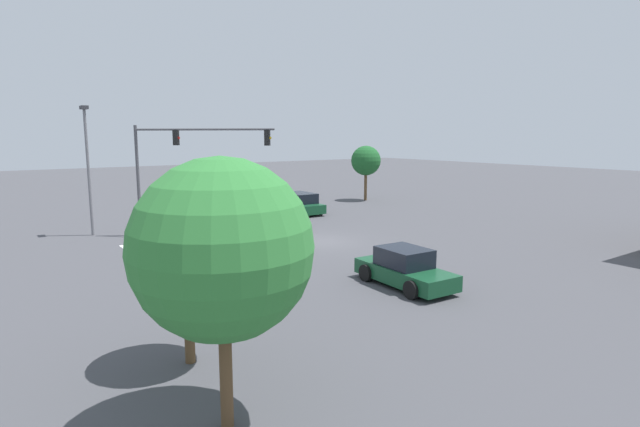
{
  "coord_description": "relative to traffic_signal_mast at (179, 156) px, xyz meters",
  "views": [
    {
      "loc": [
        22.17,
        -15.89,
        5.85
      ],
      "look_at": [
        0.0,
        0.0,
        1.58
      ],
      "focal_mm": 28.0,
      "sensor_mm": 36.0,
      "label": 1
    }
  ],
  "objects": [
    {
      "name": "tree_corner_a",
      "position": [
        16.02,
        -5.72,
        -1.64
      ],
      "size": [
        2.58,
        2.58,
        4.4
      ],
      "color": "brown",
      "rests_on": "ground_plane"
    },
    {
      "name": "street_light_pole_a",
      "position": [
        -3.53,
        -4.15,
        -0.17
      ],
      "size": [
        0.8,
        0.36,
        7.54
      ],
      "color": "slate",
      "rests_on": "ground_plane"
    },
    {
      "name": "tree_corner_b",
      "position": [
        19.23,
        -6.18,
        -1.04
      ],
      "size": [
        3.58,
        3.58,
        5.48
      ],
      "color": "brown",
      "rests_on": "ground_plane"
    },
    {
      "name": "tree_corner_c",
      "position": [
        -6.39,
        19.62,
        -1.13
      ],
      "size": [
        2.68,
        2.68,
        4.95
      ],
      "color": "brown",
      "rests_on": "ground_plane"
    },
    {
      "name": "pedestrian",
      "position": [
        13.26,
        -1.61,
        -3.87
      ],
      "size": [
        0.41,
        0.41,
        1.55
      ],
      "rotation": [
        0.0,
        0.0,
        2.36
      ],
      "color": "#232842",
      "rests_on": "ground_plane"
    },
    {
      "name": "crosswalk_markings",
      "position": [
        5.78,
        -1.44,
        -4.72
      ],
      "size": [
        10.9,
        4.4,
        0.01
      ],
      "rotation": [
        0.0,
        0.0,
        1.57
      ],
      "color": "silver",
      "rests_on": "ground_plane"
    },
    {
      "name": "car_2",
      "position": [
        14.48,
        3.62,
        -4.04
      ],
      "size": [
        4.42,
        2.18,
        1.51
      ],
      "rotation": [
        0.0,
        0.0,
        -0.06
      ],
      "color": "#144728",
      "rests_on": "ground_plane"
    },
    {
      "name": "car_1",
      "position": [
        -3.3,
        10.4,
        -3.97
      ],
      "size": [
        4.51,
        2.32,
        1.59
      ],
      "rotation": [
        0.0,
        0.0,
        3.1
      ],
      "color": "#144728",
      "rests_on": "ground_plane"
    },
    {
      "name": "traffic_signal_mast",
      "position": [
        0.0,
        0.0,
        0.0
      ],
      "size": [
        5.95,
        5.95,
        6.44
      ],
      "rotation": [
        0.0,
        0.0,
        0.79
      ],
      "color": "#47474C",
      "rests_on": "ground_plane"
    },
    {
      "name": "car_0",
      "position": [
        2.46,
        3.18,
        -3.95
      ],
      "size": [
        2.27,
        4.56,
        1.67
      ],
      "rotation": [
        0.0,
        0.0,
        -1.62
      ],
      "color": "navy",
      "rests_on": "ground_plane"
    },
    {
      "name": "ground_plane",
      "position": [
        5.78,
        5.78,
        -4.73
      ],
      "size": [
        152.63,
        152.63,
        0.0
      ],
      "primitive_type": "plane",
      "color": "#47474C"
    }
  ]
}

